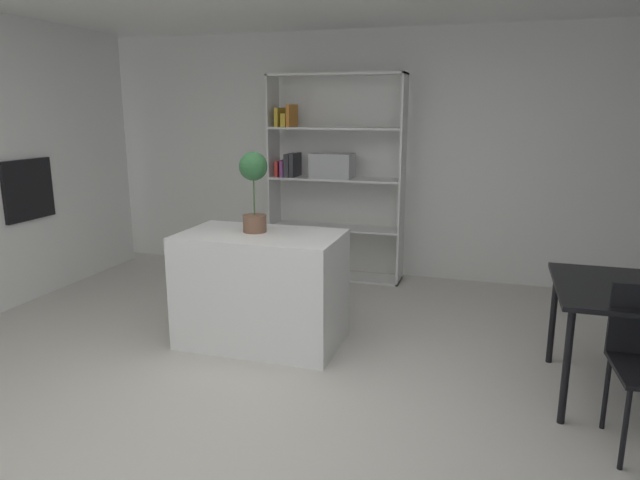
% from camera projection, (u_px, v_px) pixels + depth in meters
% --- Properties ---
extents(ground_plane, '(9.97, 9.97, 0.00)m').
position_uv_depth(ground_plane, '(262.00, 408.00, 3.55)').
color(ground_plane, beige).
extents(back_partition, '(7.24, 0.06, 2.65)m').
position_uv_depth(back_partition, '(373.00, 155.00, 6.23)').
color(back_partition, white).
rests_on(back_partition, ground_plane).
extents(built_in_oven, '(0.06, 0.58, 0.57)m').
position_uv_depth(built_in_oven, '(28.00, 189.00, 5.38)').
color(built_in_oven, black).
rests_on(built_in_oven, ground_plane).
extents(kitchen_island, '(1.24, 0.74, 0.89)m').
position_uv_depth(kitchen_island, '(262.00, 289.00, 4.47)').
color(kitchen_island, white).
rests_on(kitchen_island, ground_plane).
extents(potted_plant_on_island, '(0.22, 0.22, 0.62)m').
position_uv_depth(potted_plant_on_island, '(254.00, 184.00, 4.34)').
color(potted_plant_on_island, brown).
rests_on(potted_plant_on_island, kitchen_island).
extents(open_bookshelf, '(1.45, 0.35, 2.18)m').
position_uv_depth(open_bookshelf, '(327.00, 177.00, 6.11)').
color(open_bookshelf, white).
rests_on(open_bookshelf, ground_plane).
extents(dining_table, '(0.96, 0.99, 0.74)m').
position_uv_depth(dining_table, '(637.00, 300.00, 3.52)').
color(dining_table, black).
rests_on(dining_table, ground_plane).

